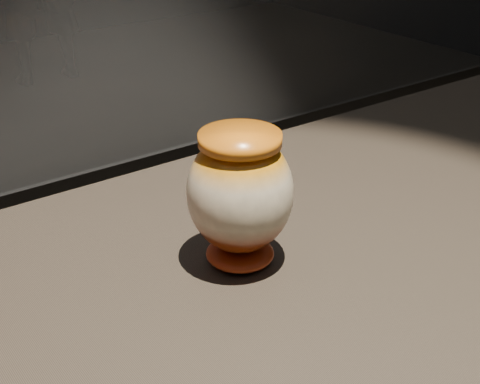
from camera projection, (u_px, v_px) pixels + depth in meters
name	position (u px, v px, depth m)	size (l,w,h in m)	color
main_vase	(240.00, 194.00, 0.86)	(0.18, 0.18, 0.19)	#662109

